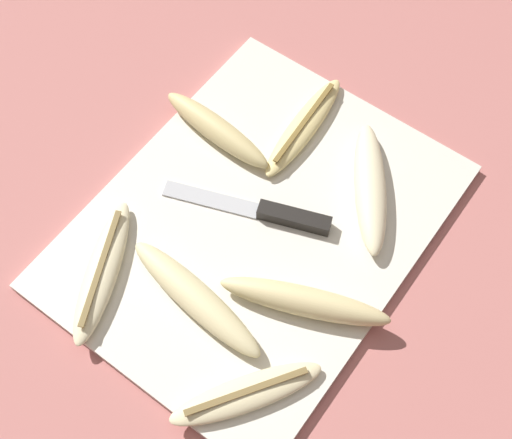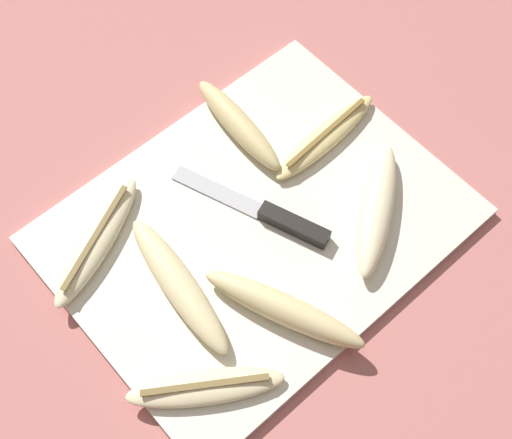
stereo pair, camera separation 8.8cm
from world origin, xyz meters
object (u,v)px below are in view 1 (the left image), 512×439
object	(u,v)px
banana_mellow_near	(305,301)
banana_cream_curved	(246,394)
banana_bright_far	(370,187)
banana_pale_long	(102,271)
knife	(277,214)
banana_spotted_left	(217,130)
banana_golden_short	(304,126)
banana_soft_right	(196,298)

from	to	relation	value
banana_mellow_near	banana_cream_curved	size ratio (longest dim) A/B	1.18
banana_bright_far	banana_pale_long	xyz separation A→B (m)	(-0.28, 0.20, -0.00)
knife	banana_mellow_near	size ratio (longest dim) A/B	1.06
banana_spotted_left	banana_pale_long	world-z (taller)	banana_spotted_left
banana_mellow_near	banana_cream_curved	bearing A→B (deg)	-176.10
knife	banana_golden_short	world-z (taller)	banana_golden_short
knife	banana_cream_curved	distance (m)	0.23
banana_soft_right	banana_bright_far	xyz separation A→B (m)	(0.25, -0.08, 0.00)
banana_golden_short	banana_cream_curved	world-z (taller)	banana_golden_short
banana_pale_long	banana_cream_curved	size ratio (longest dim) A/B	1.12
knife	banana_cream_curved	bearing A→B (deg)	-173.09
banana_bright_far	banana_spotted_left	world-z (taller)	banana_spotted_left
banana_golden_short	banana_mellow_near	xyz separation A→B (m)	(-0.21, -0.14, 0.01)
banana_soft_right	banana_cream_curved	bearing A→B (deg)	-115.18
banana_golden_short	banana_pale_long	bearing A→B (deg)	166.87
banana_soft_right	banana_pale_long	world-z (taller)	banana_soft_right
banana_bright_far	banana_pale_long	distance (m)	0.34
banana_golden_short	banana_soft_right	bearing A→B (deg)	-172.11
banana_soft_right	banana_pale_long	xyz separation A→B (m)	(-0.04, 0.11, -0.00)
banana_pale_long	banana_mellow_near	bearing A→B (deg)	-63.45
banana_bright_far	banana_pale_long	bearing A→B (deg)	145.38
knife	banana_cream_curved	world-z (taller)	banana_cream_curved
banana_pale_long	banana_cream_curved	bearing A→B (deg)	-93.93
banana_spotted_left	banana_pale_long	distance (m)	0.24
banana_bright_far	banana_cream_curved	size ratio (longest dim) A/B	1.06
knife	banana_spotted_left	xyz separation A→B (m)	(0.05, 0.13, 0.01)
banana_golden_short	banana_spotted_left	size ratio (longest dim) A/B	1.04
banana_soft_right	banana_spotted_left	xyz separation A→B (m)	(0.20, 0.12, 0.00)
banana_golden_short	banana_mellow_near	bearing A→B (deg)	-145.40
banana_mellow_near	banana_cream_curved	world-z (taller)	banana_mellow_near
banana_golden_short	banana_cream_curved	xyz separation A→B (m)	(-0.33, -0.15, -0.00)
banana_mellow_near	banana_cream_curved	xyz separation A→B (m)	(-0.12, -0.01, -0.01)
banana_spotted_left	banana_mellow_near	bearing A→B (deg)	-119.64
knife	banana_spotted_left	distance (m)	0.14
banana_golden_short	banana_spotted_left	distance (m)	0.12
banana_bright_far	banana_golden_short	bearing A→B (deg)	75.54
banana_bright_far	banana_cream_curved	world-z (taller)	banana_bright_far
banana_soft_right	banana_bright_far	distance (m)	0.26
banana_soft_right	banana_cream_curved	distance (m)	0.12
banana_mellow_near	banana_pale_long	distance (m)	0.24
banana_bright_far	banana_mellow_near	size ratio (longest dim) A/B	0.90
banana_mellow_near	banana_pale_long	bearing A→B (deg)	116.55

